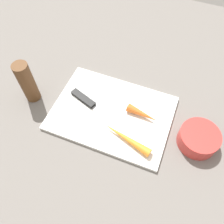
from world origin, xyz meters
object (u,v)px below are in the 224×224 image
object	(u,v)px
cutting_board	(112,113)
knife	(86,101)
carrot_long	(126,138)
small_bowl	(198,139)
carrot_short	(142,114)
pepper_grinder	(27,82)

from	to	relation	value
cutting_board	knife	bearing A→B (deg)	-4.09
carrot_long	small_bowl	bearing A→B (deg)	-144.84
knife	small_bowl	world-z (taller)	small_bowl
small_bowl	cutting_board	bearing A→B (deg)	-0.68
carrot_long	cutting_board	bearing A→B (deg)	-31.37
cutting_board	carrot_short	distance (m)	0.09
pepper_grinder	cutting_board	bearing A→B (deg)	-173.08
knife	small_bowl	bearing A→B (deg)	17.54
cutting_board	carrot_short	xyz separation A→B (m)	(-0.09, -0.02, 0.02)
cutting_board	small_bowl	distance (m)	0.26
small_bowl	pepper_grinder	distance (m)	0.53
carrot_short	carrot_long	bearing A→B (deg)	-93.78
pepper_grinder	small_bowl	bearing A→B (deg)	-176.86
cutting_board	knife	distance (m)	0.09
knife	pepper_grinder	distance (m)	0.19
carrot_long	small_bowl	distance (m)	0.20
cutting_board	carrot_long	world-z (taller)	carrot_long
cutting_board	small_bowl	world-z (taller)	small_bowl
knife	carrot_short	xyz separation A→B (m)	(-0.18, -0.01, 0.01)
carrot_short	cutting_board	bearing A→B (deg)	-159.86
carrot_long	small_bowl	size ratio (longest dim) A/B	1.40
carrot_long	carrot_short	size ratio (longest dim) A/B	1.61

